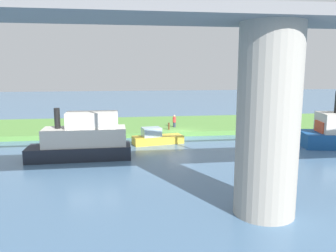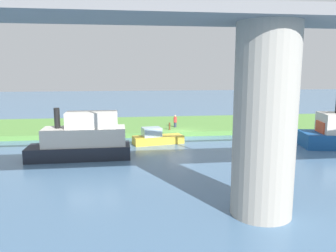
{
  "view_description": "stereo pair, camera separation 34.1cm",
  "coord_description": "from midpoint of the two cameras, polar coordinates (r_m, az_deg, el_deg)",
  "views": [
    {
      "loc": [
        6.1,
        33.7,
        6.85
      ],
      "look_at": [
        1.95,
        5.0,
        2.0
      ],
      "focal_mm": 35.72,
      "sensor_mm": 36.0,
      "label": 1
    },
    {
      "loc": [
        5.76,
        33.75,
        6.85
      ],
      "look_at": [
        1.95,
        5.0,
        2.0
      ],
      "focal_mm": 35.72,
      "sensor_mm": 36.0,
      "label": 2
    }
  ],
  "objects": [
    {
      "name": "ground_plane",
      "position": [
        34.92,
        2.39,
        -1.83
      ],
      "size": [
        160.0,
        160.0,
        0.0
      ],
      "primitive_type": "plane",
      "color": "#4C7093"
    },
    {
      "name": "grassy_bank",
      "position": [
        40.7,
        0.94,
        0.16
      ],
      "size": [
        80.0,
        12.0,
        0.5
      ],
      "primitive_type": "cube",
      "color": "#5B9342",
      "rests_on": "ground"
    },
    {
      "name": "bridge_pylon",
      "position": [
        16.09,
        16.75,
        0.62
      ],
      "size": [
        2.89,
        2.89,
        8.96
      ],
      "primitive_type": "cylinder",
      "color": "#9E998E",
      "rests_on": "ground"
    },
    {
      "name": "bridge_span",
      "position": [
        16.14,
        17.61,
        18.36
      ],
      "size": [
        64.6,
        4.3,
        3.25
      ],
      "color": "slate",
      "rests_on": "bridge_pylon"
    },
    {
      "name": "person_on_bank",
      "position": [
        37.63,
        1.49,
        0.86
      ],
      "size": [
        0.51,
        0.51,
        1.39
      ],
      "color": "#2D334C",
      "rests_on": "grassy_bank"
    },
    {
      "name": "mooring_post",
      "position": [
        36.06,
        0.54,
        -0.03
      ],
      "size": [
        0.2,
        0.2,
        0.76
      ],
      "primitive_type": "cylinder",
      "color": "brown",
      "rests_on": "grassy_bank"
    },
    {
      "name": "motorboat_red",
      "position": [
        26.94,
        -14.0,
        -2.27
      ],
      "size": [
        7.89,
        2.73,
        4.01
      ],
      "color": "#1E232D",
      "rests_on": "ground"
    },
    {
      "name": "skiff_small",
      "position": [
        31.53,
        -1.67,
        -2.02
      ],
      "size": [
        4.94,
        2.53,
        1.57
      ],
      "color": "gold",
      "rests_on": "ground"
    },
    {
      "name": "marker_buoy",
      "position": [
        23.21,
        17.36,
        -7.47
      ],
      "size": [
        0.5,
        0.5,
        0.5
      ],
      "primitive_type": "sphere",
      "color": "orange",
      "rests_on": "ground"
    }
  ]
}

